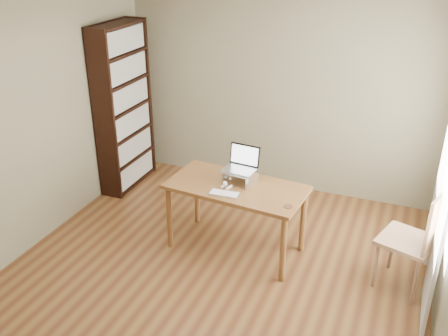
{
  "coord_description": "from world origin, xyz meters",
  "views": [
    {
      "loc": [
        1.58,
        -3.53,
        3.06
      ],
      "look_at": [
        -0.09,
        0.62,
        0.93
      ],
      "focal_mm": 40.0,
      "sensor_mm": 36.0,
      "label": 1
    }
  ],
  "objects_px": {
    "bookshelf": "(124,108)",
    "cat": "(237,175)",
    "laptop": "(241,163)",
    "keyboard": "(224,194)",
    "chair": "(418,236)",
    "desk": "(236,194)"
  },
  "relations": [
    {
      "from": "cat",
      "to": "chair",
      "type": "height_order",
      "value": "chair"
    },
    {
      "from": "laptop",
      "to": "chair",
      "type": "bearing_deg",
      "value": 1.45
    },
    {
      "from": "desk",
      "to": "laptop",
      "type": "xyz_separation_m",
      "value": [
        0.0,
        0.14,
        0.29
      ]
    },
    {
      "from": "chair",
      "to": "bookshelf",
      "type": "bearing_deg",
      "value": -176.27
    },
    {
      "from": "laptop",
      "to": "cat",
      "type": "relative_size",
      "value": 0.72
    },
    {
      "from": "bookshelf",
      "to": "cat",
      "type": "xyz_separation_m",
      "value": [
        1.83,
        -0.8,
        -0.24
      ]
    },
    {
      "from": "laptop",
      "to": "keyboard",
      "type": "relative_size",
      "value": 1.12
    },
    {
      "from": "desk",
      "to": "cat",
      "type": "relative_size",
      "value": 3.06
    },
    {
      "from": "desk",
      "to": "cat",
      "type": "distance_m",
      "value": 0.2
    },
    {
      "from": "keyboard",
      "to": "desk",
      "type": "bearing_deg",
      "value": 76.2
    },
    {
      "from": "laptop",
      "to": "chair",
      "type": "height_order",
      "value": "laptop"
    },
    {
      "from": "bookshelf",
      "to": "laptop",
      "type": "height_order",
      "value": "bookshelf"
    },
    {
      "from": "bookshelf",
      "to": "chair",
      "type": "bearing_deg",
      "value": -13.9
    },
    {
      "from": "laptop",
      "to": "keyboard",
      "type": "bearing_deg",
      "value": -90.99
    },
    {
      "from": "desk",
      "to": "laptop",
      "type": "bearing_deg",
      "value": 95.27
    },
    {
      "from": "bookshelf",
      "to": "laptop",
      "type": "relative_size",
      "value": 6.15
    },
    {
      "from": "keyboard",
      "to": "cat",
      "type": "relative_size",
      "value": 0.65
    },
    {
      "from": "desk",
      "to": "keyboard",
      "type": "relative_size",
      "value": 4.74
    },
    {
      "from": "laptop",
      "to": "keyboard",
      "type": "height_order",
      "value": "laptop"
    },
    {
      "from": "bookshelf",
      "to": "desk",
      "type": "distance_m",
      "value": 2.11
    },
    {
      "from": "laptop",
      "to": "keyboard",
      "type": "xyz_separation_m",
      "value": [
        -0.04,
        -0.36,
        -0.18
      ]
    },
    {
      "from": "laptop",
      "to": "cat",
      "type": "distance_m",
      "value": 0.14
    }
  ]
}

